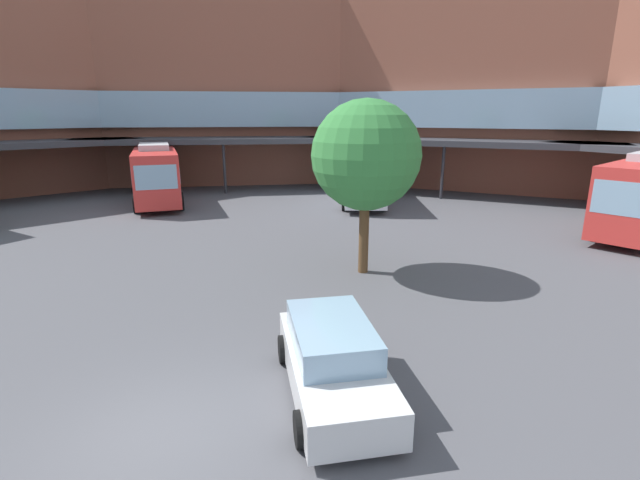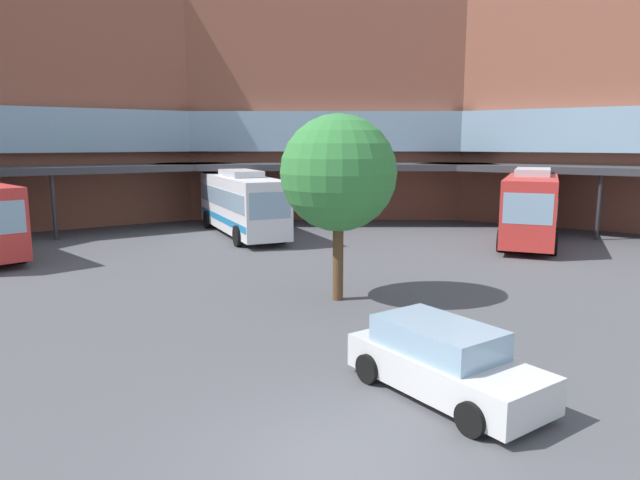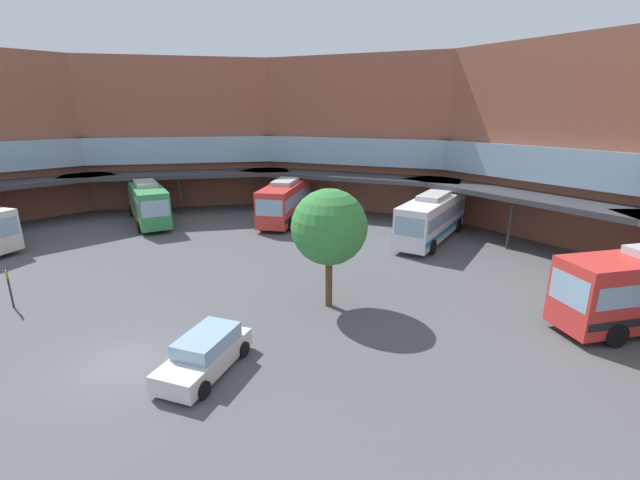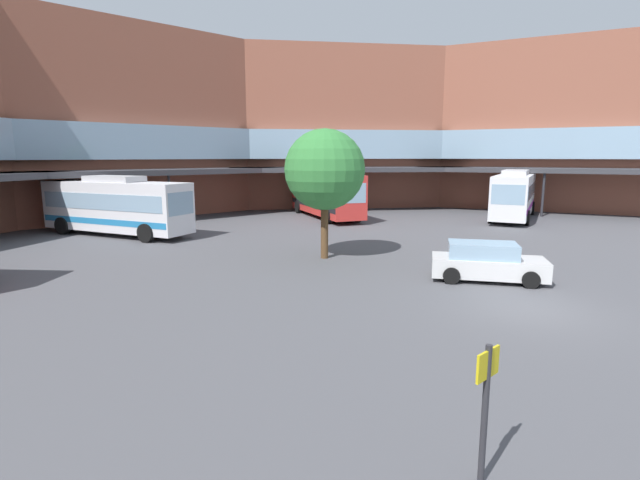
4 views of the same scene
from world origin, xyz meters
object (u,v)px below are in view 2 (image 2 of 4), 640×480
bus_1 (241,203)px  bus_2 (531,205)px  parked_car (443,361)px  plaza_tree (338,173)px

bus_1 → bus_2: bearing=58.6°
bus_1 → parked_car: 22.41m
bus_2 → parked_car: 20.95m
parked_car → bus_1: bearing=163.1°
plaza_tree → bus_1: bearing=93.8°
bus_1 → plaza_tree: bearing=-3.1°
bus_2 → parked_car: (-13.74, -15.77, -1.25)m
bus_2 → plaza_tree: size_ratio=1.57×
parked_car → bus_2: bearing=120.0°
bus_1 → parked_car: size_ratio=2.23×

